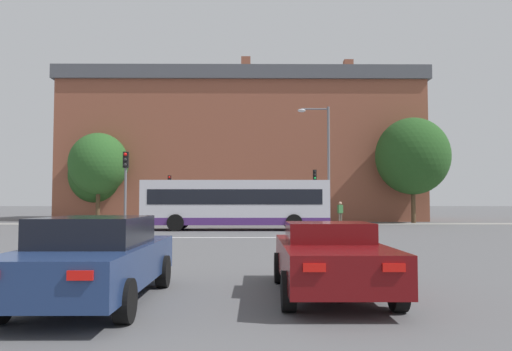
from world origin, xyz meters
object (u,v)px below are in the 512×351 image
at_px(car_roadster_right, 330,258).
at_px(street_lamp_junction, 324,155).
at_px(car_saloon_left, 95,258).
at_px(traffic_light_near_left, 125,179).
at_px(pedestrian_waiting, 236,212).
at_px(pedestrian_walking_east, 340,211).
at_px(traffic_light_far_left, 169,191).
at_px(bus_crossing_lead, 236,204).
at_px(traffic_light_far_right, 315,188).

xyz_separation_m(car_roadster_right, street_lamp_junction, (3.06, 21.91, 3.99)).
relative_size(car_saloon_left, traffic_light_near_left, 1.16).
xyz_separation_m(pedestrian_waiting, pedestrian_walking_east, (8.21, 0.36, 0.08)).
bearing_deg(pedestrian_waiting, traffic_light_far_left, 126.58).
bearing_deg(bus_crossing_lead, street_lamp_junction, -83.78).
distance_m(car_roadster_right, traffic_light_far_left, 30.47).
bearing_deg(car_saloon_left, traffic_light_far_right, 75.78).
xyz_separation_m(car_saloon_left, pedestrian_walking_east, (9.65, 30.73, 0.27)).
bearing_deg(bus_crossing_lead, pedestrian_walking_east, -42.35).
relative_size(bus_crossing_lead, pedestrian_walking_east, 6.46).
distance_m(traffic_light_far_right, pedestrian_waiting, 6.40).
bearing_deg(pedestrian_walking_east, pedestrian_waiting, -23.50).
bearing_deg(bus_crossing_lead, traffic_light_near_left, 138.38).
bearing_deg(pedestrian_waiting, pedestrian_walking_east, -54.42).
bearing_deg(traffic_light_near_left, pedestrian_walking_east, 47.94).
xyz_separation_m(car_saloon_left, traffic_light_near_left, (-3.59, 16.06, 2.07)).
height_order(car_roadster_right, traffic_light_far_left, traffic_light_far_left).
xyz_separation_m(street_lamp_junction, pedestrian_waiting, (-5.75, 7.79, -3.73)).
bearing_deg(traffic_light_far_right, bus_crossing_lead, -127.79).
height_order(traffic_light_far_right, pedestrian_waiting, traffic_light_far_right).
bearing_deg(traffic_light_far_right, car_roadster_right, -96.65).
xyz_separation_m(traffic_light_far_right, street_lamp_junction, (-0.30, -6.91, 1.86)).
height_order(traffic_light_far_right, traffic_light_near_left, traffic_light_near_left).
distance_m(bus_crossing_lead, traffic_light_far_left, 9.76).
height_order(bus_crossing_lead, traffic_light_far_left, traffic_light_far_left).
bearing_deg(traffic_light_far_left, street_lamp_junction, -34.37).
bearing_deg(pedestrian_walking_east, bus_crossing_lead, 21.63).
height_order(car_saloon_left, traffic_light_near_left, traffic_light_near_left).
bearing_deg(pedestrian_walking_east, street_lamp_junction, 47.21).
relative_size(car_roadster_right, traffic_light_far_right, 1.09).
xyz_separation_m(traffic_light_near_left, street_lamp_junction, (10.78, 6.52, 1.85)).
xyz_separation_m(bus_crossing_lead, traffic_light_far_left, (-5.41, 8.07, 0.94)).
bearing_deg(pedestrian_walking_east, traffic_light_far_left, -23.11).
xyz_separation_m(traffic_light_near_left, pedestrian_walking_east, (13.23, 14.67, -1.81)).
relative_size(car_saloon_left, street_lamp_junction, 0.63).
bearing_deg(car_roadster_right, traffic_light_near_left, 116.94).
bearing_deg(traffic_light_near_left, street_lamp_junction, 31.16).
bearing_deg(street_lamp_junction, pedestrian_walking_east, 73.22).
bearing_deg(street_lamp_junction, traffic_light_near_left, -148.84).
distance_m(street_lamp_junction, pedestrian_waiting, 10.38).
height_order(traffic_light_far_left, traffic_light_near_left, traffic_light_near_left).
bearing_deg(traffic_light_far_left, car_roadster_right, -75.01).
height_order(car_saloon_left, street_lamp_junction, street_lamp_junction).
xyz_separation_m(car_roadster_right, pedestrian_walking_east, (5.51, 30.06, 0.34)).
distance_m(car_roadster_right, traffic_light_near_left, 17.35).
bearing_deg(street_lamp_junction, traffic_light_far_right, 87.49).
relative_size(traffic_light_far_left, traffic_light_far_right, 0.90).
distance_m(car_saloon_left, bus_crossing_lead, 22.06).
distance_m(car_roadster_right, street_lamp_junction, 22.48).
bearing_deg(traffic_light_far_left, car_saloon_left, -82.91).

